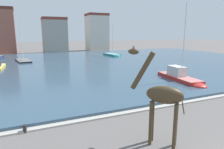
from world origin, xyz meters
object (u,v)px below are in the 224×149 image
Objects in this scene: mooring_bollard at (25,129)px; sailboat_red at (181,78)px; sailboat_teal at (113,55)px; giraffe_statue at (161,96)px; sailboat_black at (23,61)px.

sailboat_red is at bearing 18.75° from mooring_bollard.
giraffe_statue is at bearing -110.64° from sailboat_teal.
sailboat_teal is at bearing 69.36° from giraffe_statue.
sailboat_teal is at bearing 4.26° from sailboat_black.
sailboat_black reaches higher than giraffe_statue.
giraffe_statue is at bearing -80.11° from sailboat_black.
sailboat_teal reaches higher than giraffe_statue.
sailboat_black is at bearing -175.74° from sailboat_teal.
sailboat_red reaches higher than sailboat_black.
giraffe_statue is 8.50m from mooring_bollard.
giraffe_statue is 10.84× the size of mooring_bollard.
sailboat_black is (-17.73, 27.06, -0.28)m from sailboat_red.
sailboat_black is at bearing 99.89° from giraffe_statue.
sailboat_teal is 15.96× the size of mooring_bollard.
sailboat_black is (-6.56, 37.62, -2.42)m from giraffe_statue.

